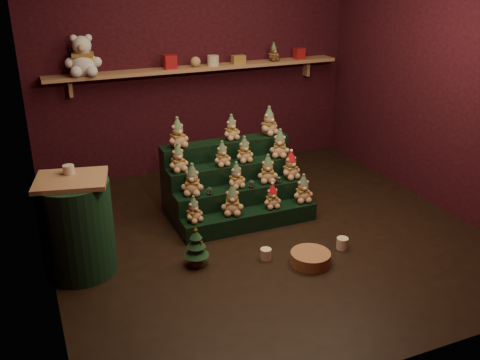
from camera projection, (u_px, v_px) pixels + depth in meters
name	position (u px, v px, depth m)	size (l,w,h in m)	color
ground	(265.00, 233.00, 5.27)	(4.00, 4.00, 0.00)	black
back_wall	(195.00, 57.00, 6.48)	(4.00, 0.10, 2.80)	black
front_wall	(427.00, 170.00, 2.99)	(4.00, 0.10, 2.80)	black
left_wall	(21.00, 117.00, 4.00)	(0.10, 4.00, 2.80)	black
right_wall	(448.00, 75.00, 5.48)	(0.10, 4.00, 2.80)	black
back_shelf	(200.00, 68.00, 6.37)	(3.60, 0.26, 0.24)	#AA8055
riser_tier_front	(250.00, 220.00, 5.33)	(1.40, 0.22, 0.18)	black
riser_tier_midfront	(241.00, 203.00, 5.49)	(1.40, 0.22, 0.36)	black
riser_tier_midback	(233.00, 187.00, 5.64)	(1.40, 0.22, 0.54)	black
riser_tier_back	(225.00, 172.00, 5.79)	(1.40, 0.22, 0.72)	black
teddy_0	(194.00, 209.00, 5.05)	(0.18, 0.16, 0.25)	tan
teddy_1	(232.00, 200.00, 5.19)	(0.22, 0.20, 0.31)	tan
teddy_2	(272.00, 196.00, 5.34)	(0.18, 0.16, 0.25)	tan
teddy_3	(303.00, 188.00, 5.47)	(0.21, 0.19, 0.29)	tan
teddy_4	(192.00, 180.00, 5.19)	(0.22, 0.20, 0.31)	tan
teddy_5	(236.00, 175.00, 5.36)	(0.19, 0.17, 0.26)	tan
teddy_6	(268.00, 169.00, 5.48)	(0.21, 0.19, 0.29)	tan
teddy_7	(291.00, 165.00, 5.58)	(0.21, 0.19, 0.29)	tan
teddy_8	(178.00, 158.00, 5.28)	(0.20, 0.18, 0.28)	tan
teddy_9	(222.00, 154.00, 5.43)	(0.18, 0.16, 0.25)	tan
teddy_10	(244.00, 150.00, 5.53)	(0.19, 0.17, 0.27)	tan
teddy_11	(280.00, 144.00, 5.67)	(0.21, 0.19, 0.30)	tan
teddy_12	(178.00, 133.00, 5.40)	(0.22, 0.20, 0.30)	tan
teddy_13	(231.00, 127.00, 5.65)	(0.19, 0.17, 0.26)	tan
teddy_14	(269.00, 121.00, 5.80)	(0.22, 0.19, 0.30)	tan
snow_globe_a	(210.00, 191.00, 5.22)	(0.06, 0.06, 0.08)	black
snow_globe_b	(252.00, 184.00, 5.38)	(0.06, 0.06, 0.08)	black
snow_globe_c	(278.00, 180.00, 5.49)	(0.06, 0.06, 0.08)	black
side_table	(77.00, 226.00, 4.47)	(0.65, 0.60, 0.86)	#AA8055
table_ornament	(69.00, 170.00, 4.37)	(0.09, 0.09, 0.07)	beige
mini_christmas_tree	(196.00, 247.00, 4.64)	(0.22, 0.22, 0.38)	#412617
mug_left	(266.00, 254.00, 4.79)	(0.10, 0.10, 0.10)	beige
mug_right	(342.00, 243.00, 4.96)	(0.11, 0.11, 0.11)	beige
wicker_basket	(310.00, 258.00, 4.71)	(0.35, 0.35, 0.11)	#AD7245
white_bear	(82.00, 50.00, 5.74)	(0.39, 0.35, 0.55)	white
brown_bear	(274.00, 52.00, 6.64)	(0.16, 0.14, 0.22)	#51331B
gift_tin_red_a	(170.00, 62.00, 6.18)	(0.14, 0.14, 0.16)	#B11B1E
gift_tin_cream	(213.00, 61.00, 6.38)	(0.14, 0.14, 0.12)	beige
gift_tin_red_b	(299.00, 54.00, 6.79)	(0.12, 0.12, 0.14)	#B11B1E
shelf_plush_ball	(196.00, 62.00, 6.30)	(0.12, 0.12, 0.12)	tan
scarf_gift_box	(238.00, 60.00, 6.50)	(0.16, 0.10, 0.10)	#C5601B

